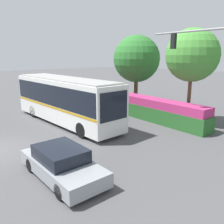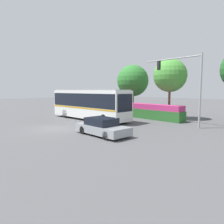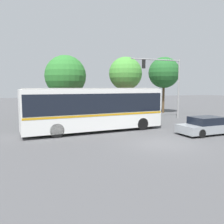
{
  "view_description": "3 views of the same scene",
  "coord_description": "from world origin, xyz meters",
  "px_view_note": "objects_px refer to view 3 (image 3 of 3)",
  "views": [
    {
      "loc": [
        13.27,
        -2.7,
        5.07
      ],
      "look_at": [
        2.67,
        5.7,
        1.8
      ],
      "focal_mm": 37.89,
      "sensor_mm": 36.0,
      "label": 1
    },
    {
      "loc": [
        16.78,
        -8.29,
        3.41
      ],
      "look_at": [
        2.16,
        4.64,
        1.31
      ],
      "focal_mm": 33.11,
      "sensor_mm": 36.0,
      "label": 2
    },
    {
      "loc": [
        -7.9,
        -11.96,
        3.49
      ],
      "look_at": [
        -1.34,
        5.21,
        1.51
      ],
      "focal_mm": 36.98,
      "sensor_mm": 36.0,
      "label": 3
    }
  ],
  "objects_px": {
    "sedan_foreground": "(207,126)",
    "street_tree_centre": "(125,74)",
    "city_bus": "(94,107)",
    "traffic_light_pole": "(168,78)",
    "street_tree_right": "(164,73)",
    "street_tree_left": "(66,76)"
  },
  "relations": [
    {
      "from": "sedan_foreground",
      "to": "street_tree_centre",
      "type": "relative_size",
      "value": 0.65
    },
    {
      "from": "city_bus",
      "to": "traffic_light_pole",
      "type": "height_order",
      "value": "traffic_light_pole"
    },
    {
      "from": "city_bus",
      "to": "street_tree_centre",
      "type": "relative_size",
      "value": 1.6
    },
    {
      "from": "street_tree_centre",
      "to": "traffic_light_pole",
      "type": "bearing_deg",
      "value": -40.28
    },
    {
      "from": "sedan_foreground",
      "to": "street_tree_right",
      "type": "bearing_deg",
      "value": 67.63
    },
    {
      "from": "sedan_foreground",
      "to": "street_tree_left",
      "type": "distance_m",
      "value": 15.42
    },
    {
      "from": "traffic_light_pole",
      "to": "street_tree_right",
      "type": "bearing_deg",
      "value": -119.5
    },
    {
      "from": "sedan_foreground",
      "to": "street_tree_right",
      "type": "relative_size",
      "value": 0.6
    },
    {
      "from": "sedan_foreground",
      "to": "traffic_light_pole",
      "type": "xyz_separation_m",
      "value": [
        2.09,
        8.22,
        3.85
      ]
    },
    {
      "from": "city_bus",
      "to": "street_tree_right",
      "type": "distance_m",
      "value": 16.23
    },
    {
      "from": "sedan_foreground",
      "to": "street_tree_left",
      "type": "relative_size",
      "value": 0.65
    },
    {
      "from": "sedan_foreground",
      "to": "street_tree_right",
      "type": "height_order",
      "value": "street_tree_right"
    },
    {
      "from": "city_bus",
      "to": "street_tree_left",
      "type": "height_order",
      "value": "street_tree_left"
    },
    {
      "from": "street_tree_left",
      "to": "street_tree_right",
      "type": "bearing_deg",
      "value": 5.55
    },
    {
      "from": "city_bus",
      "to": "sedan_foreground",
      "type": "distance_m",
      "value": 8.63
    },
    {
      "from": "traffic_light_pole",
      "to": "street_tree_right",
      "type": "height_order",
      "value": "street_tree_right"
    },
    {
      "from": "city_bus",
      "to": "traffic_light_pole",
      "type": "distance_m",
      "value": 10.74
    },
    {
      "from": "street_tree_right",
      "to": "street_tree_centre",
      "type": "bearing_deg",
      "value": -161.16
    },
    {
      "from": "sedan_foreground",
      "to": "traffic_light_pole",
      "type": "bearing_deg",
      "value": 74.06
    },
    {
      "from": "sedan_foreground",
      "to": "street_tree_left",
      "type": "bearing_deg",
      "value": 122.37
    },
    {
      "from": "city_bus",
      "to": "street_tree_centre",
      "type": "distance_m",
      "value": 9.86
    },
    {
      "from": "traffic_light_pole",
      "to": "street_tree_left",
      "type": "bearing_deg",
      "value": -21.51
    }
  ]
}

